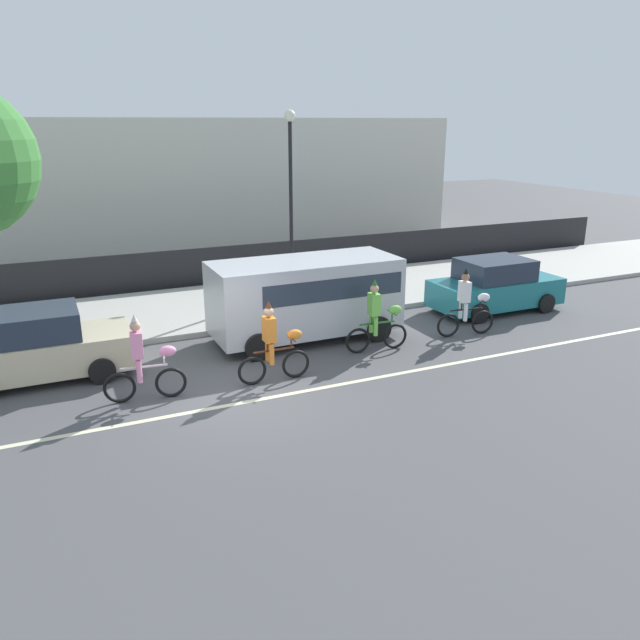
# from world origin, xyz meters

# --- Properties ---
(ground_plane) EXTENTS (80.00, 80.00, 0.00)m
(ground_plane) POSITION_xyz_m (0.00, 0.00, 0.00)
(ground_plane) COLOR #4C4C4F
(road_centre_line) EXTENTS (36.00, 0.14, 0.01)m
(road_centre_line) POSITION_xyz_m (0.00, -0.50, 0.00)
(road_centre_line) COLOR beige
(road_centre_line) RESTS_ON ground
(sidewalk_curb) EXTENTS (60.00, 5.00, 0.15)m
(sidewalk_curb) POSITION_xyz_m (0.00, 6.50, 0.07)
(sidewalk_curb) COLOR #ADAAA3
(sidewalk_curb) RESTS_ON ground
(fence_line) EXTENTS (40.00, 0.08, 1.40)m
(fence_line) POSITION_xyz_m (0.00, 9.40, 0.70)
(fence_line) COLOR black
(fence_line) RESTS_ON ground
(building_backdrop) EXTENTS (28.00, 8.00, 5.81)m
(building_backdrop) POSITION_xyz_m (1.03, 18.00, 2.90)
(building_backdrop) COLOR beige
(building_backdrop) RESTS_ON ground
(parade_cyclist_pink) EXTENTS (1.71, 0.52, 1.92)m
(parade_cyclist_pink) POSITION_xyz_m (-1.88, 0.50, 0.84)
(parade_cyclist_pink) COLOR black
(parade_cyclist_pink) RESTS_ON ground
(parade_cyclist_orange) EXTENTS (1.72, 0.50, 1.92)m
(parade_cyclist_orange) POSITION_xyz_m (0.95, 0.31, 0.84)
(parade_cyclist_orange) COLOR black
(parade_cyclist_orange) RESTS_ON ground
(parade_cyclist_lime) EXTENTS (1.72, 0.50, 1.92)m
(parade_cyclist_lime) POSITION_xyz_m (4.04, 1.08, 0.84)
(parade_cyclist_lime) COLOR black
(parade_cyclist_lime) RESTS_ON ground
(parade_cyclist_zebra) EXTENTS (1.71, 0.52, 1.92)m
(parade_cyclist_zebra) POSITION_xyz_m (6.87, 1.12, 0.84)
(parade_cyclist_zebra) COLOR black
(parade_cyclist_zebra) RESTS_ON ground
(parked_van_silver) EXTENTS (5.00, 2.22, 2.18)m
(parked_van_silver) POSITION_xyz_m (2.80, 2.70, 1.28)
(parked_van_silver) COLOR silver
(parked_van_silver) RESTS_ON ground
(parked_car_teal) EXTENTS (4.10, 1.92, 1.64)m
(parked_car_teal) POSITION_xyz_m (9.15, 2.71, 0.78)
(parked_car_teal) COLOR #1E727A
(parked_car_teal) RESTS_ON ground
(parked_car_beige) EXTENTS (4.10, 1.92, 1.64)m
(parked_car_beige) POSITION_xyz_m (-3.94, 2.67, 0.78)
(parked_car_beige) COLOR beige
(parked_car_beige) RESTS_ON ground
(street_lamp_post) EXTENTS (0.36, 0.36, 5.86)m
(street_lamp_post) POSITION_xyz_m (4.07, 6.96, 3.99)
(street_lamp_post) COLOR black
(street_lamp_post) RESTS_ON sidewalk_curb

